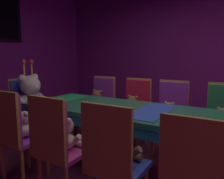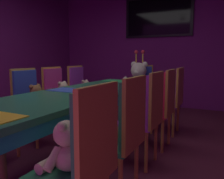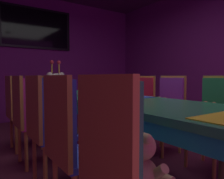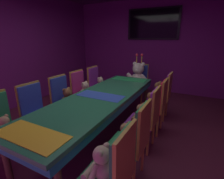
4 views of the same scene
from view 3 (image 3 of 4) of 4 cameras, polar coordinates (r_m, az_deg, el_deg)
The scene contains 23 objects.
ground_plane at distance 2.55m, azimuth 1.88°, elevation -19.06°, with size 7.90×7.90×0.00m, color #591E33.
wall_back at distance 5.30m, azimuth -19.30°, elevation 7.82°, with size 5.20×0.12×2.80m, color #721E72.
banquet_table at distance 2.38m, azimuth 1.92°, elevation -4.30°, with size 0.90×3.06×0.75m.
chair_left_0 at distance 1.00m, azimuth 1.73°, elevation -18.87°, with size 0.42×0.41×0.98m.
teddy_left_0 at distance 1.09m, azimuth 8.06°, elevation -18.36°, with size 0.21×0.28×0.26m.
chair_left_1 at distance 1.46m, azimuth -11.27°, elevation -11.76°, with size 0.42×0.41×0.98m.
chair_left_2 at distance 2.01m, azimuth -17.66°, elevation -7.63°, with size 0.42×0.41×0.98m.
teddy_left_2 at distance 2.05m, azimuth -13.72°, elevation -7.29°, with size 0.27×0.34×0.33m.
chair_left_3 at distance 2.55m, azimuth -21.75°, elevation -5.39°, with size 0.42×0.41×0.98m.
teddy_left_3 at distance 2.58m, azimuth -18.58°, elevation -5.31°, with size 0.26×0.33×0.31m.
chair_left_4 at distance 3.13m, azimuth -23.87°, elevation -3.84°, with size 0.42×0.41×0.98m.
teddy_left_4 at distance 3.16m, azimuth -21.29°, elevation -3.98°, with size 0.24×0.30×0.29m.
chair_right_1 at distance 2.61m, azimuth 25.59°, elevation -5.27°, with size 0.42×0.41×0.98m.
teddy_right_1 at distance 2.49m, azimuth 23.94°, elevation -6.27°, with size 0.21×0.27×0.26m.
chair_right_2 at distance 2.96m, azimuth 14.60°, elevation -4.05°, with size 0.42×0.41×0.98m.
teddy_right_2 at distance 2.86m, azimuth 12.73°, elevation -4.84°, with size 0.21×0.27×0.26m.
chair_right_3 at distance 3.35m, azimuth 7.67°, elevation -3.11°, with size 0.42×0.41×0.98m.
teddy_right_3 at distance 3.26m, azimuth 5.79°, elevation -3.50°, with size 0.24×0.31×0.29m.
chair_right_4 at distance 3.82m, azimuth 1.34°, elevation -2.27°, with size 0.42×0.41×0.98m.
teddy_right_4 at distance 3.74m, azimuth -0.49°, elevation -2.36°, with size 0.27×0.35×0.33m.
throne_chair at distance 4.23m, azimuth -15.05°, elevation -1.85°, with size 0.41×0.42×0.98m.
king_teddy_bear at distance 4.06m, azimuth -14.29°, elevation -0.33°, with size 0.63×0.49×0.81m.
wall_tv at distance 5.31m, azimuth -19.17°, elevation 14.92°, with size 1.55×0.06×0.90m.
Camera 3 is at (-1.40, -1.90, 0.98)m, focal length 34.89 mm.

